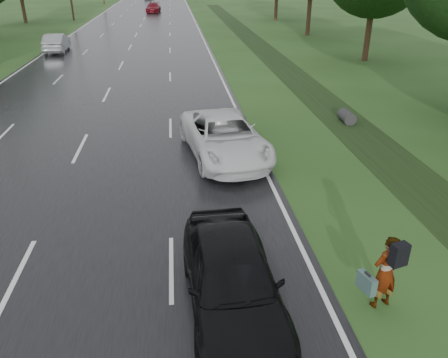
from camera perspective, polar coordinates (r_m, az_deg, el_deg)
name	(u,v)px	position (r m, az deg, el deg)	size (l,w,h in m)	color
ground	(16,280)	(11.18, -25.51, -11.82)	(220.00, 220.00, 0.00)	#254418
road	(139,29)	(53.87, -11.01, 18.69)	(14.00, 180.00, 0.04)	black
edge_stripe_east	(198,28)	(53.82, -3.43, 19.11)	(0.12, 180.00, 0.01)	silver
edge_stripe_west	(79,30)	(54.76, -18.42, 18.04)	(0.12, 180.00, 0.01)	silver
center_line	(139,29)	(53.87, -11.01, 18.72)	(0.12, 180.00, 0.01)	silver
drainage_ditch	(297,78)	(28.85, 9.46, 12.87)	(2.20, 120.00, 0.56)	black
pedestrian	(385,272)	(9.53, 20.28, -11.28)	(0.86, 0.66, 1.68)	#A5998C
white_pickup	(224,137)	(16.04, 0.05, 5.57)	(2.52, 5.47, 1.52)	silver
dark_sedan	(232,278)	(8.90, 1.09, -12.79)	(1.83, 4.54, 1.55)	black
silver_sedan	(57,43)	(40.27, -21.03, 16.29)	(1.55, 4.43, 1.46)	gray
far_car_red	(153,8)	(73.67, -9.21, 21.21)	(1.94, 4.78, 1.39)	maroon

